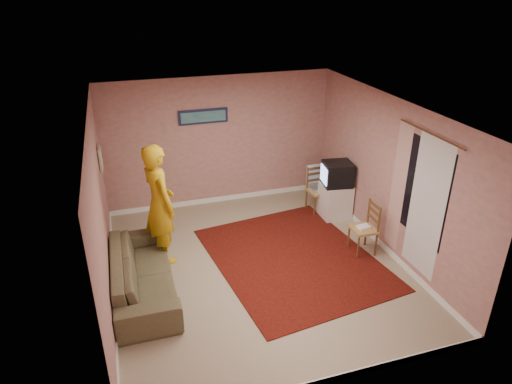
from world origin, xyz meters
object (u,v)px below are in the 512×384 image
object	(u,v)px
sofa	(143,273)
person	(160,204)
chair_a	(319,186)
tv_cabinet	(335,201)
chair_b	(364,223)
crt_tv	(337,174)

from	to	relation	value
sofa	person	bearing A→B (deg)	-25.43
chair_a	tv_cabinet	bearing A→B (deg)	-65.20
tv_cabinet	sofa	distance (m)	3.96
chair_b	sofa	distance (m)	3.64
chair_b	sofa	xyz separation A→B (m)	(-3.63, -0.00, -0.23)
crt_tv	chair_b	distance (m)	1.34
chair_a	person	world-z (taller)	person
chair_b	tv_cabinet	bearing A→B (deg)	176.19
tv_cabinet	crt_tv	size ratio (longest dim) A/B	1.17
chair_a	sofa	world-z (taller)	chair_a
chair_a	person	bearing A→B (deg)	-172.28
sofa	chair_b	bearing A→B (deg)	-89.47
tv_cabinet	sofa	xyz separation A→B (m)	(-3.75, -1.29, -0.02)
sofa	person	distance (m)	1.14
tv_cabinet	sofa	size ratio (longest dim) A/B	0.31
tv_cabinet	chair_b	size ratio (longest dim) A/B	1.39
person	chair_a	bearing A→B (deg)	-94.31
crt_tv	chair_b	world-z (taller)	crt_tv
crt_tv	sofa	world-z (taller)	crt_tv
tv_cabinet	chair_a	distance (m)	0.44
chair_b	person	size ratio (longest dim) A/B	0.24
crt_tv	chair_a	world-z (taller)	crt_tv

